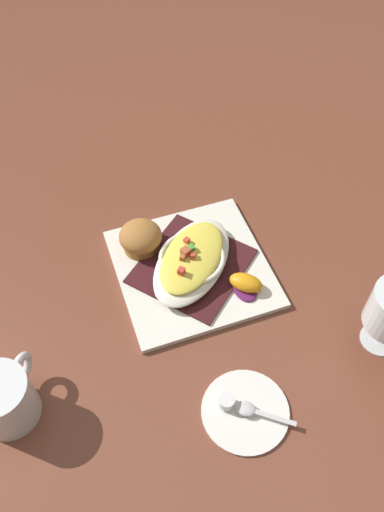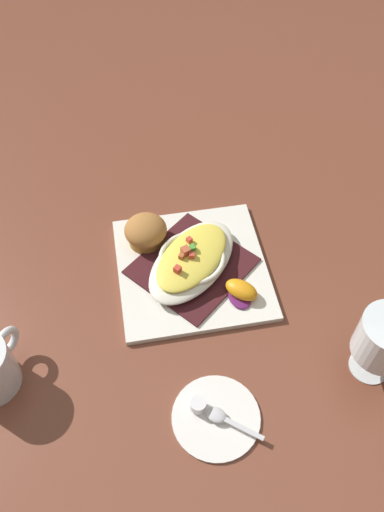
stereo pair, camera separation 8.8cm
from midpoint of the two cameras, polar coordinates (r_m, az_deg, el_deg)
name	(u,v)px [view 2 (the right image)]	position (r m, az deg, el deg)	size (l,w,h in m)	color
ground_plane	(192,270)	(0.91, 2.76, -1.73)	(2.60, 2.60, 0.00)	brown
square_plate	(192,268)	(0.91, 2.77, -1.53)	(0.26, 0.26, 0.01)	white
folded_napkin	(192,266)	(0.90, 2.79, -1.26)	(0.18, 0.17, 0.00)	#3E171B
gratin_dish	(192,259)	(0.89, 2.83, -0.55)	(0.20, 0.23, 0.05)	silver
muffin	(146,232)	(0.92, -2.37, 2.49)	(0.08, 0.08, 0.05)	#A06D2C
orange_garnish	(241,291)	(0.87, 8.30, -4.02)	(0.07, 0.07, 0.03)	#5B1B54
creamer_saucer	(216,417)	(0.79, 6.00, -17.37)	(0.13, 0.13, 0.01)	white
spoon	(221,417)	(0.78, 6.54, -17.36)	(0.09, 0.05, 0.01)	silver
creamer_cup_0	(198,405)	(0.78, 4.06, -16.17)	(0.02, 0.02, 0.02)	white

